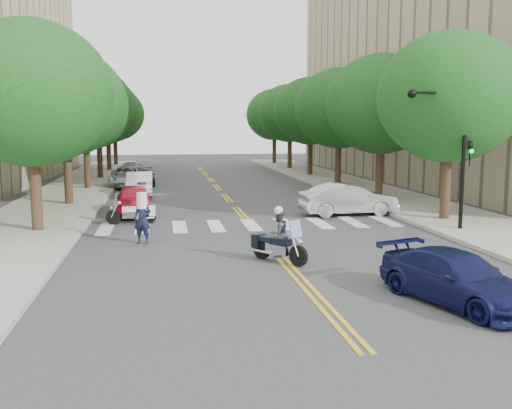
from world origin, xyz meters
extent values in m
plane|color=#38383A|center=(0.00, 0.00, 0.00)|extent=(140.00, 140.00, 0.00)
cube|color=#9E9991|center=(-9.50, 22.00, 0.07)|extent=(5.00, 60.00, 0.15)
cube|color=#9E9991|center=(9.50, 22.00, 0.07)|extent=(5.00, 60.00, 0.15)
cylinder|color=#382316|center=(-8.80, 6.00, 1.66)|extent=(0.44, 0.44, 3.32)
ellipsoid|color=#184814|center=(-8.80, 6.00, 5.56)|extent=(6.40, 6.40, 5.76)
cylinder|color=#382316|center=(-8.80, 14.00, 1.66)|extent=(0.44, 0.44, 3.32)
ellipsoid|color=#184814|center=(-8.80, 14.00, 5.56)|extent=(6.40, 6.40, 5.76)
cylinder|color=#382316|center=(-8.80, 22.00, 1.66)|extent=(0.44, 0.44, 3.32)
ellipsoid|color=#184814|center=(-8.80, 22.00, 5.56)|extent=(6.40, 6.40, 5.76)
cylinder|color=#382316|center=(-8.80, 30.00, 1.66)|extent=(0.44, 0.44, 3.32)
ellipsoid|color=#184814|center=(-8.80, 30.00, 5.56)|extent=(6.40, 6.40, 5.76)
cylinder|color=#382316|center=(-8.80, 38.00, 1.66)|extent=(0.44, 0.44, 3.32)
ellipsoid|color=#184814|center=(-8.80, 38.00, 5.56)|extent=(6.40, 6.40, 5.76)
cylinder|color=#382316|center=(-8.80, 46.00, 1.66)|extent=(0.44, 0.44, 3.32)
ellipsoid|color=#184814|center=(-8.80, 46.00, 5.56)|extent=(6.40, 6.40, 5.76)
cylinder|color=#382316|center=(8.80, 6.00, 1.66)|extent=(0.44, 0.44, 3.32)
ellipsoid|color=#184814|center=(8.80, 6.00, 5.56)|extent=(6.40, 6.40, 5.76)
cylinder|color=#382316|center=(8.80, 14.00, 1.66)|extent=(0.44, 0.44, 3.32)
ellipsoid|color=#184814|center=(8.80, 14.00, 5.56)|extent=(6.40, 6.40, 5.76)
cylinder|color=#382316|center=(8.80, 22.00, 1.66)|extent=(0.44, 0.44, 3.32)
ellipsoid|color=#184814|center=(8.80, 22.00, 5.56)|extent=(6.40, 6.40, 5.76)
cylinder|color=#382316|center=(8.80, 30.00, 1.66)|extent=(0.44, 0.44, 3.32)
ellipsoid|color=#184814|center=(8.80, 30.00, 5.56)|extent=(6.40, 6.40, 5.76)
cylinder|color=#382316|center=(8.80, 38.00, 1.66)|extent=(0.44, 0.44, 3.32)
ellipsoid|color=#184814|center=(8.80, 38.00, 5.56)|extent=(6.40, 6.40, 5.76)
cylinder|color=#382316|center=(8.80, 46.00, 1.66)|extent=(0.44, 0.44, 3.32)
ellipsoid|color=#184814|center=(8.80, 46.00, 5.56)|extent=(6.40, 6.40, 5.76)
cylinder|color=black|center=(8.20, 3.50, 3.00)|extent=(0.16, 0.16, 6.00)
cylinder|color=black|center=(7.00, 3.50, 5.60)|extent=(2.40, 0.10, 0.10)
sphere|color=black|center=(5.90, 3.50, 5.55)|extent=(0.36, 0.36, 0.36)
imported|color=black|center=(8.45, 3.50, 3.20)|extent=(0.16, 0.20, 1.00)
sphere|color=#0CCC26|center=(8.45, 3.35, 3.30)|extent=(0.18, 0.18, 0.18)
cylinder|color=black|center=(0.31, -1.07, 0.33)|extent=(0.50, 0.61, 0.66)
cylinder|color=black|center=(-0.61, 0.17, 0.33)|extent=(0.53, 0.63, 0.66)
cube|color=silver|center=(-0.18, -0.41, 0.44)|extent=(0.77, 0.89, 0.31)
cube|color=black|center=(-0.12, -0.49, 0.68)|extent=(0.69, 0.75, 0.21)
cube|color=black|center=(-0.44, -0.06, 0.70)|extent=(0.63, 0.66, 0.16)
cube|color=black|center=(-0.70, 0.29, 0.58)|extent=(0.52, 0.49, 0.44)
cube|color=#8C99A5|center=(0.24, -0.97, 1.16)|extent=(0.48, 0.41, 0.53)
cube|color=red|center=(0.23, -0.77, 0.99)|extent=(0.14, 0.14, 0.08)
cube|color=#0C26E5|center=(0.04, -0.91, 0.99)|extent=(0.14, 0.14, 0.08)
imported|color=#474C56|center=(-0.18, -0.41, 0.94)|extent=(0.94, 0.91, 1.53)
sphere|color=silver|center=(-0.18, -0.41, 1.65)|extent=(0.29, 0.29, 0.29)
cylinder|color=black|center=(-5.94, 7.51, 0.33)|extent=(0.66, 0.16, 0.65)
cylinder|color=black|center=(-4.41, 7.57, 0.33)|extent=(0.66, 0.20, 0.65)
cube|color=silver|center=(-5.13, 7.55, 0.43)|extent=(0.87, 0.34, 0.31)
cube|color=silver|center=(-5.23, 7.54, 0.67)|extent=(0.68, 0.37, 0.21)
cube|color=silver|center=(-4.70, 7.56, 0.69)|extent=(0.54, 0.40, 0.15)
cube|color=silver|center=(-4.27, 7.58, 0.57)|extent=(0.30, 0.43, 0.43)
cube|color=#8C99A5|center=(-5.82, 7.52, 1.15)|extent=(0.17, 0.48, 0.52)
cube|color=red|center=(-5.65, 7.41, 0.98)|extent=(0.10, 0.10, 0.08)
cube|color=#0C26E5|center=(-5.66, 7.64, 0.98)|extent=(0.10, 0.10, 0.08)
imported|color=#171C34|center=(-4.53, 3.19, 0.91)|extent=(0.78, 0.66, 1.83)
imported|color=silver|center=(5.10, 8.50, 0.77)|extent=(4.78, 1.90, 1.55)
imported|color=#101543|center=(3.25, -5.29, 0.63)|extent=(3.05, 4.67, 1.26)
imported|color=red|center=(-5.20, 10.40, 0.73)|extent=(1.91, 4.34, 1.45)
imported|color=silver|center=(-5.20, 18.00, 0.73)|extent=(1.62, 4.47, 1.47)
imported|color=#B3B7BB|center=(-6.30, 23.50, 0.72)|extent=(2.54, 5.24, 1.44)
imported|color=black|center=(-5.20, 24.50, 0.60)|extent=(1.84, 4.20, 1.20)
imported|color=#A8A7AD|center=(-6.30, 29.50, 0.74)|extent=(2.11, 4.50, 1.49)
camera|label=1|loc=(-3.75, -17.80, 4.30)|focal=40.00mm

